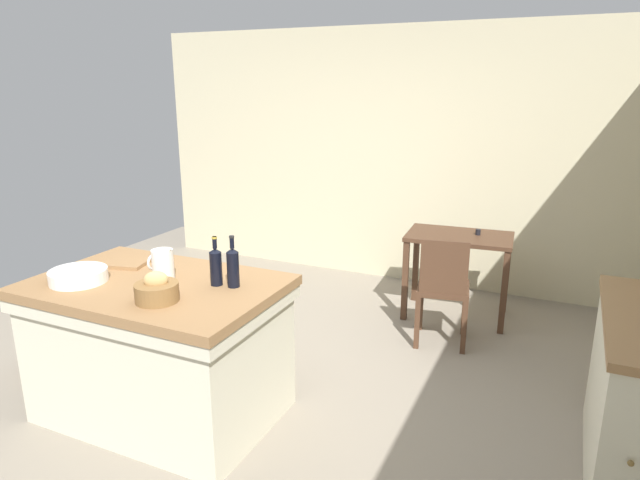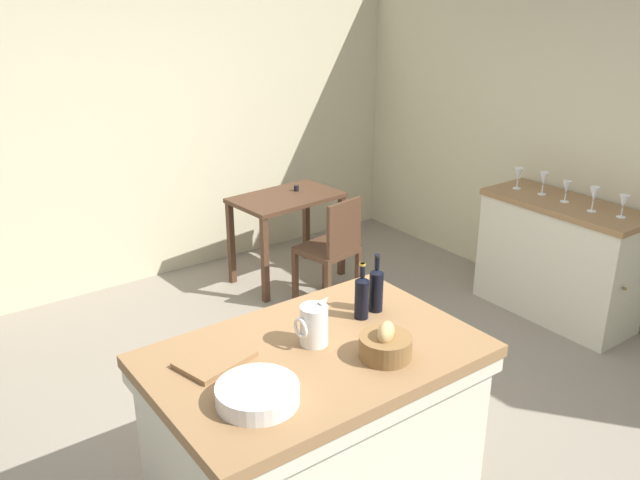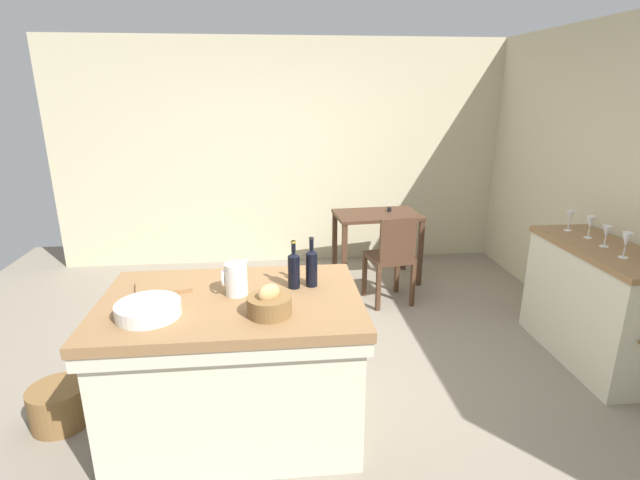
{
  "view_description": "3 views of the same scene",
  "coord_description": "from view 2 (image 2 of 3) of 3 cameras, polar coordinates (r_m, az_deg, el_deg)",
  "views": [
    {
      "loc": [
        1.78,
        -2.96,
        2.04
      ],
      "look_at": [
        0.25,
        0.36,
        1.0
      ],
      "focal_mm": 31.07,
      "sensor_mm": 36.0,
      "label": 1
    },
    {
      "loc": [
        -1.96,
        -2.65,
        2.47
      ],
      "look_at": [
        0.22,
        0.33,
        1.0
      ],
      "focal_mm": 37.02,
      "sensor_mm": 36.0,
      "label": 2
    },
    {
      "loc": [
        -0.18,
        -3.08,
        2.04
      ],
      "look_at": [
        0.16,
        0.27,
        0.97
      ],
      "focal_mm": 26.76,
      "sensor_mm": 36.0,
      "label": 3
    }
  ],
  "objects": [
    {
      "name": "side_cabinet",
      "position": [
        5.38,
        19.9,
        -1.55
      ],
      "size": [
        0.52,
        1.23,
        0.92
      ],
      "color": "olive",
      "rests_on": "ground"
    },
    {
      "name": "wine_glass_far_right",
      "position": [
        5.41,
        16.77,
        5.44
      ],
      "size": [
        0.07,
        0.07,
        0.17
      ],
      "color": "white",
      "rests_on": "side_cabinet"
    },
    {
      "name": "wall_back",
      "position": [
        5.72,
        -15.56,
        9.13
      ],
      "size": [
        5.32,
        0.12,
        2.6
      ],
      "primitive_type": "cube",
      "color": "beige",
      "rests_on": "ground"
    },
    {
      "name": "pitcher",
      "position": [
        3.05,
        -0.55,
        -7.33
      ],
      "size": [
        0.17,
        0.13,
        0.23
      ],
      "color": "silver",
      "rests_on": "island_table"
    },
    {
      "name": "wooden_chair",
      "position": [
        5.19,
        1.07,
        -0.69
      ],
      "size": [
        0.46,
        0.46,
        0.9
      ],
      "color": "#472D1E",
      "rests_on": "ground"
    },
    {
      "name": "island_table",
      "position": [
        3.28,
        -0.41,
        -15.63
      ],
      "size": [
        1.5,
        0.98,
        0.89
      ],
      "color": "olive",
      "rests_on": "ground"
    },
    {
      "name": "writing_desk",
      "position": [
        5.62,
        -2.91,
        2.62
      ],
      "size": [
        0.94,
        0.63,
        0.81
      ],
      "color": "#472D1E",
      "rests_on": "ground"
    },
    {
      "name": "wine_bottle_amber",
      "position": [
        3.27,
        3.63,
        -4.84
      ],
      "size": [
        0.07,
        0.07,
        0.3
      ],
      "color": "black",
      "rests_on": "island_table"
    },
    {
      "name": "ground_plane",
      "position": [
        4.12,
        0.25,
        -15.15
      ],
      "size": [
        6.76,
        6.76,
        0.0
      ],
      "primitive_type": "plane",
      "color": "gray"
    },
    {
      "name": "bread_basket",
      "position": [
        2.99,
        5.68,
        -9.0
      ],
      "size": [
        0.24,
        0.24,
        0.17
      ],
      "color": "brown",
      "rests_on": "island_table"
    },
    {
      "name": "cutting_board",
      "position": [
        3.0,
        -9.06,
        -10.17
      ],
      "size": [
        0.36,
        0.3,
        0.02
      ],
      "primitive_type": "cube",
      "rotation": [
        0.0,
        0.0,
        0.25
      ],
      "color": "olive",
      "rests_on": "island_table"
    },
    {
      "name": "wine_glass_far_left",
      "position": [
        5.0,
        24.76,
        2.99
      ],
      "size": [
        0.07,
        0.07,
        0.16
      ],
      "color": "white",
      "rests_on": "side_cabinet"
    },
    {
      "name": "wine_glass_right",
      "position": [
        5.32,
        18.77,
        4.99
      ],
      "size": [
        0.07,
        0.07,
        0.18
      ],
      "color": "white",
      "rests_on": "side_cabinet"
    },
    {
      "name": "wine_glass_middle",
      "position": [
        5.19,
        20.54,
        4.25
      ],
      "size": [
        0.07,
        0.07,
        0.16
      ],
      "color": "white",
      "rests_on": "side_cabinet"
    },
    {
      "name": "wash_bowl",
      "position": [
        2.71,
        -5.43,
        -13.1
      ],
      "size": [
        0.34,
        0.34,
        0.08
      ],
      "primitive_type": "cylinder",
      "color": "silver",
      "rests_on": "island_table"
    },
    {
      "name": "wall_right",
      "position": [
        5.4,
        23.29,
        7.44
      ],
      "size": [
        0.12,
        5.2,
        2.6
      ],
      "primitive_type": "cube",
      "color": "beige",
      "rests_on": "ground"
    },
    {
      "name": "wine_glass_left",
      "position": [
        5.04,
        22.6,
        3.63
      ],
      "size": [
        0.07,
        0.07,
        0.18
      ],
      "color": "white",
      "rests_on": "side_cabinet"
    },
    {
      "name": "wine_bottle_dark",
      "position": [
        3.35,
        4.88,
        -4.16
      ],
      "size": [
        0.07,
        0.07,
        0.31
      ],
      "color": "black",
      "rests_on": "island_table"
    }
  ]
}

